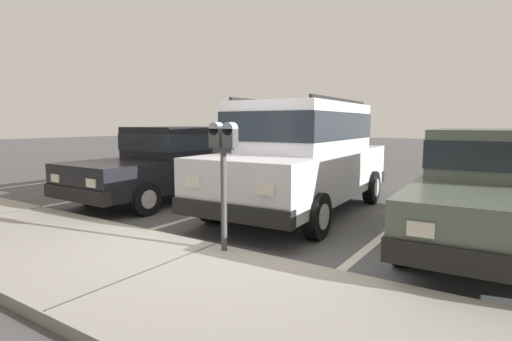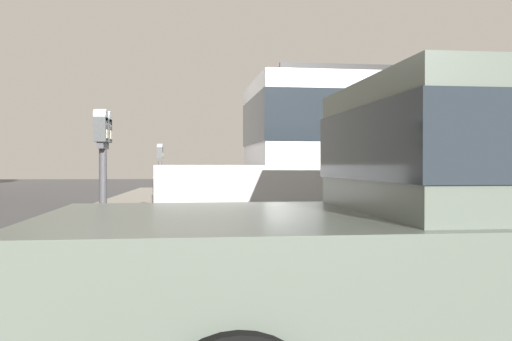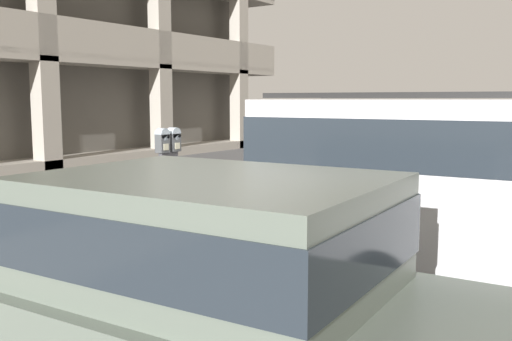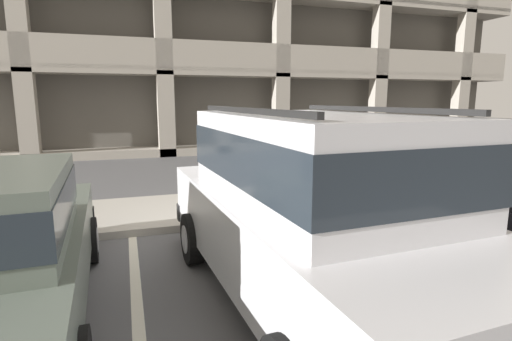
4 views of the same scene
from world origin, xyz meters
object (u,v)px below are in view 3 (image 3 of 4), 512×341
object	(u,v)px
red_sedan	(186,291)
dark_hatchback	(455,179)
parking_meter_near	(169,160)
parking_meter_far	(368,143)
silver_suv	(409,188)

from	to	relation	value
red_sedan	dark_hatchback	world-z (taller)	same
red_sedan	parking_meter_near	xyz separation A→B (m)	(2.58, 2.50, 0.43)
parking_meter_far	dark_hatchback	bearing A→B (deg)	-137.46
silver_suv	dark_hatchback	distance (m)	2.98
silver_suv	parking_meter_near	size ratio (longest dim) A/B	3.22
red_sedan	parking_meter_near	distance (m)	3.61
silver_suv	parking_meter_far	world-z (taller)	silver_suv
silver_suv	dark_hatchback	size ratio (longest dim) A/B	1.08
red_sedan	parking_meter_far	bearing A→B (deg)	13.57
red_sedan	dark_hatchback	size ratio (longest dim) A/B	1.01
red_sedan	parking_meter_near	world-z (taller)	parking_meter_near
parking_meter_near	parking_meter_far	bearing A→B (deg)	-0.03
silver_suv	dark_hatchback	bearing A→B (deg)	3.14
silver_suv	parking_meter_near	bearing A→B (deg)	95.65
red_sedan	parking_meter_far	world-z (taller)	parking_meter_far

